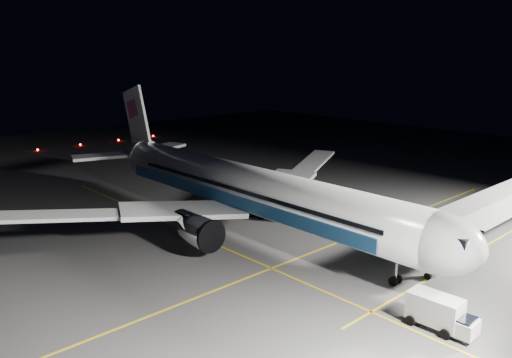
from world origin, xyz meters
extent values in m
plane|color=#4C4C4F|center=(0.00, 0.00, 0.00)|extent=(200.00, 200.00, 0.00)
cube|color=gold|center=(10.00, 0.00, 0.01)|extent=(0.25, 80.00, 0.01)
cube|color=gold|center=(0.00, -6.00, 0.01)|extent=(70.00, 0.25, 0.01)
cube|color=gold|center=(22.00, 10.00, 0.01)|extent=(0.25, 40.00, 0.01)
cylinder|color=silver|center=(0.00, 0.00, 5.30)|extent=(48.00, 5.60, 5.60)
ellipsoid|color=silver|center=(24.00, 0.00, 5.30)|extent=(8.96, 5.60, 5.60)
cube|color=black|center=(26.30, 0.00, 6.30)|extent=(2.20, 3.40, 0.90)
cone|color=silver|center=(-28.50, 0.00, 5.60)|extent=(9.00, 5.49, 5.49)
cube|color=navy|center=(-1.00, 2.78, 4.40)|extent=(42.24, 0.25, 1.50)
cube|color=navy|center=(-1.00, -2.78, 4.40)|extent=(42.24, 0.25, 1.50)
cube|color=silver|center=(-2.50, 8.00, 3.70)|extent=(11.36, 15.23, 1.53)
cube|color=silver|center=(-2.50, -8.00, 3.70)|extent=(11.36, 15.23, 1.53)
cube|color=silver|center=(-7.50, 20.50, 4.57)|extent=(8.57, 13.22, 1.31)
cube|color=silver|center=(-7.50, -20.50, 4.57)|extent=(8.57, 13.22, 1.31)
cube|color=silver|center=(-28.00, 5.20, 5.90)|extent=(6.20, 9.67, 0.45)
cube|color=silver|center=(-28.00, -5.20, 5.90)|extent=(6.20, 9.67, 0.45)
cube|color=white|center=(-26.20, 0.00, 11.50)|extent=(7.53, 0.40, 10.28)
cube|color=#CC458C|center=(-27.00, 0.00, 12.90)|extent=(3.22, 0.55, 3.22)
cylinder|color=#B7B7BF|center=(1.20, 9.00, 2.55)|extent=(5.60, 3.40, 3.40)
cylinder|color=#B7B7BF|center=(1.20, -9.00, 2.55)|extent=(5.60, 3.40, 3.40)
cylinder|color=#9999A0|center=(20.50, 0.00, 1.25)|extent=(0.26, 0.26, 2.50)
cylinder|color=black|center=(20.50, 0.00, 0.45)|extent=(0.90, 0.70, 0.90)
cylinder|color=#9999A0|center=(-3.00, 4.30, 1.25)|extent=(0.26, 0.26, 2.50)
cylinder|color=#9999A0|center=(-3.00, -4.30, 1.25)|extent=(0.26, 0.26, 2.50)
cylinder|color=black|center=(-3.00, 4.30, 0.55)|extent=(1.10, 1.60, 1.10)
cylinder|color=black|center=(-3.00, -4.30, 0.55)|extent=(1.10, 1.60, 1.10)
cube|color=#B2B2B7|center=(22.00, 20.05, 4.60)|extent=(3.00, 33.90, 2.80)
cube|color=#B2B2B7|center=(22.00, 4.20, 4.60)|extent=(3.60, 3.20, 3.40)
cylinder|color=#9999A0|center=(22.00, 4.20, 1.55)|extent=(0.70, 0.70, 3.10)
cylinder|color=black|center=(22.00, 3.30, 0.35)|extent=(0.70, 0.30, 0.70)
cylinder|color=black|center=(22.00, 5.10, 0.35)|extent=(0.70, 0.30, 0.70)
sphere|color=#FF140A|center=(-72.00, 0.00, 0.22)|extent=(0.44, 0.44, 0.44)
sphere|color=#FF140A|center=(-72.00, 10.00, 0.22)|extent=(0.44, 0.44, 0.44)
sphere|color=#FF140A|center=(-72.00, 20.00, 0.22)|extent=(0.44, 0.44, 0.44)
sphere|color=#FF140A|center=(-72.00, 30.00, 0.22)|extent=(0.44, 0.44, 0.44)
cube|color=silver|center=(26.70, -4.35, 1.58)|extent=(4.15, 2.20, 2.24)
cube|color=silver|center=(29.14, -4.26, 0.97)|extent=(1.71, 2.00, 1.22)
cube|color=black|center=(29.14, -4.26, 1.48)|extent=(1.29, 1.78, 0.51)
cylinder|color=black|center=(28.08, -3.23, 0.41)|extent=(0.82, 0.29, 0.82)
cylinder|color=black|center=(28.16, -5.36, 0.41)|extent=(0.82, 0.29, 0.82)
cylinder|color=black|center=(25.23, -3.34, 0.41)|extent=(0.82, 0.29, 0.82)
cylinder|color=black|center=(25.31, -5.48, 0.41)|extent=(0.82, 0.29, 0.82)
cube|color=black|center=(-9.79, 21.34, 0.80)|extent=(2.97, 2.42, 1.18)
cube|color=black|center=(-9.79, 21.34, 1.55)|extent=(1.38, 1.38, 0.64)
sphere|color=#FFF2CC|center=(-9.99, 20.37, 0.80)|extent=(0.28, 0.28, 0.28)
sphere|color=#FFF2CC|center=(-8.99, 20.75, 0.80)|extent=(0.28, 0.28, 0.28)
cylinder|color=black|center=(-9.22, 22.53, 0.32)|extent=(0.68, 0.45, 0.64)
cylinder|color=black|center=(-8.56, 20.84, 0.32)|extent=(0.68, 0.45, 0.64)
cylinder|color=black|center=(-11.01, 21.84, 0.32)|extent=(0.68, 0.45, 0.64)
cylinder|color=black|center=(-10.36, 20.14, 0.32)|extent=(0.68, 0.45, 0.64)
cone|color=orange|center=(6.00, 7.91, 0.27)|extent=(0.35, 0.35, 0.53)
cone|color=orange|center=(6.00, 11.81, 0.31)|extent=(0.41, 0.41, 0.62)
cone|color=orange|center=(-0.33, 8.30, 0.32)|extent=(0.43, 0.43, 0.65)
camera|label=1|loc=(43.35, -38.72, 20.84)|focal=35.00mm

